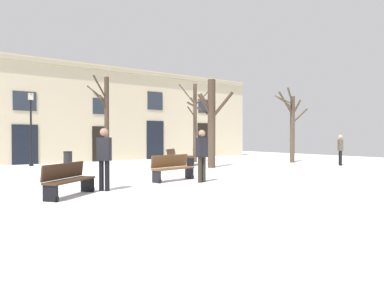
# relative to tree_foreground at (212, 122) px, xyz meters

# --- Properties ---
(ground_plane) EXTENTS (34.77, 34.77, 0.00)m
(ground_plane) POSITION_rel_tree_foreground_xyz_m (-1.18, -1.86, -2.37)
(ground_plane) COLOR white
(building_facade) EXTENTS (21.73, 0.60, 6.31)m
(building_facade) POSITION_rel_tree_foreground_xyz_m (-1.16, 8.06, 0.83)
(building_facade) COLOR beige
(building_facade) RESTS_ON ground
(tree_foreground) EXTENTS (1.49, 2.17, 4.54)m
(tree_foreground) POSITION_rel_tree_foreground_xyz_m (0.00, 0.00, 0.00)
(tree_foreground) COLOR #423326
(tree_foreground) RESTS_ON ground
(tree_left_of_center) EXTENTS (1.61, 2.46, 4.56)m
(tree_left_of_center) POSITION_rel_tree_foreground_xyz_m (6.28, -0.06, 0.01)
(tree_left_of_center) COLOR #4C3D2D
(tree_left_of_center) RESTS_ON ground
(tree_near_facade) EXTENTS (1.89, 1.91, 4.92)m
(tree_near_facade) POSITION_rel_tree_foreground_xyz_m (1.58, 3.67, 0.27)
(tree_near_facade) COLOR #4C3D2D
(tree_near_facade) RESTS_ON ground
(tree_center) EXTENTS (1.36, 1.17, 4.99)m
(tree_center) POSITION_rel_tree_foreground_xyz_m (-3.76, 4.88, 0.30)
(tree_center) COLOR #423326
(tree_center) RESTS_ON ground
(streetlamp) EXTENTS (0.30, 0.30, 4.03)m
(streetlamp) POSITION_rel_tree_foreground_xyz_m (-7.42, 6.41, 0.08)
(streetlamp) COLOR black
(streetlamp) RESTS_ON ground
(litter_bin) EXTENTS (0.45, 0.45, 0.86)m
(litter_bin) POSITION_rel_tree_foreground_xyz_m (-6.11, 4.08, -1.94)
(litter_bin) COLOR black
(litter_bin) RESTS_ON ground
(bench_far_corner) EXTENTS (1.63, 1.45, 0.89)m
(bench_far_corner) POSITION_rel_tree_foreground_xyz_m (-8.46, -4.50, -1.92)
(bench_far_corner) COLOR #3D2819
(bench_far_corner) RESTS_ON ground
(bench_facing_shops) EXTENTS (1.84, 0.82, 0.94)m
(bench_facing_shops) POSITION_rel_tree_foreground_xyz_m (-4.44, -3.30, -1.89)
(bench_facing_shops) COLOR brown
(bench_facing_shops) RESTS_ON ground
(bench_by_litter_bin) EXTENTS (1.60, 1.50, 0.86)m
(bench_by_litter_bin) POSITION_rel_tree_foreground_xyz_m (0.07, 4.36, -1.93)
(bench_by_litter_bin) COLOR #51331E
(bench_by_litter_bin) RESTS_ON ground
(bench_back_to_back_right) EXTENTS (1.38, 1.64, 0.95)m
(bench_back_to_back_right) POSITION_rel_tree_foreground_xyz_m (0.16, 2.02, -1.88)
(bench_back_to_back_right) COLOR #3D2819
(bench_back_to_back_right) RESTS_ON ground
(person_near_bench) EXTENTS (0.39, 0.24, 1.83)m
(person_near_bench) POSITION_rel_tree_foreground_xyz_m (-3.86, -4.30, -1.34)
(person_near_bench) COLOR #2D271E
(person_near_bench) RESTS_ON ground
(person_crossing_plaza) EXTENTS (0.43, 0.42, 1.71)m
(person_crossing_plaza) POSITION_rel_tree_foreground_xyz_m (6.71, -3.05, -1.42)
(person_crossing_plaza) COLOR black
(person_crossing_plaza) RESTS_ON ground
(person_strolling) EXTENTS (0.42, 0.42, 1.84)m
(person_strolling) POSITION_rel_tree_foreground_xyz_m (-7.34, -4.17, -1.33)
(person_strolling) COLOR black
(person_strolling) RESTS_ON ground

